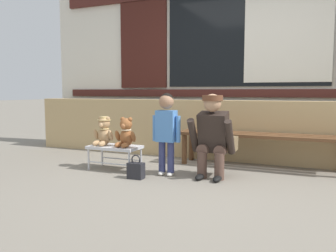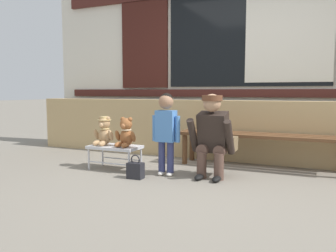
# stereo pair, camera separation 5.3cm
# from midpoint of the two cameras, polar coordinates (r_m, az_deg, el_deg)

# --- Properties ---
(ground_plane) EXTENTS (60.00, 60.00, 0.00)m
(ground_plane) POSITION_cam_midpoint_polar(r_m,az_deg,el_deg) (3.66, 6.72, -9.75)
(ground_plane) COLOR gray
(brick_low_wall) EXTENTS (6.73, 0.25, 0.85)m
(brick_low_wall) POSITION_cam_midpoint_polar(r_m,az_deg,el_deg) (4.94, 11.73, -0.77)
(brick_low_wall) COLOR tan
(brick_low_wall) RESTS_ON ground
(shop_facade) EXTENTS (6.87, 0.26, 3.73)m
(shop_facade) POSITION_cam_midpoint_polar(r_m,az_deg,el_deg) (5.49, 13.29, 14.93)
(shop_facade) COLOR silver
(shop_facade) RESTS_ON ground
(wooden_bench_long) EXTENTS (2.10, 0.40, 0.44)m
(wooden_bench_long) POSITION_cam_midpoint_polar(r_m,az_deg,el_deg) (4.52, 15.32, -2.12)
(wooden_bench_long) COLOR brown
(wooden_bench_long) RESTS_ON ground
(small_display_bench) EXTENTS (0.64, 0.36, 0.30)m
(small_display_bench) POSITION_cam_midpoint_polar(r_m,az_deg,el_deg) (4.36, -8.45, -3.68)
(small_display_bench) COLOR silver
(small_display_bench) RESTS_ON ground
(teddy_bear_with_hat) EXTENTS (0.28, 0.27, 0.36)m
(teddy_bear_with_hat) POSITION_cam_midpoint_polar(r_m,az_deg,el_deg) (4.42, -10.22, -0.88)
(teddy_bear_with_hat) COLOR tan
(teddy_bear_with_hat) RESTS_ON small_display_bench
(teddy_bear_plain) EXTENTS (0.28, 0.26, 0.36)m
(teddy_bear_plain) POSITION_cam_midpoint_polar(r_m,az_deg,el_deg) (4.25, -6.66, -1.21)
(teddy_bear_plain) COLOR #93562D
(teddy_bear_plain) RESTS_ON small_display_bench
(child_standing) EXTENTS (0.35, 0.18, 0.96)m
(child_standing) POSITION_cam_midpoint_polar(r_m,az_deg,el_deg) (3.96, 0.06, 0.17)
(child_standing) COLOR navy
(child_standing) RESTS_ON ground
(adult_crouching) EXTENTS (0.50, 0.49, 0.95)m
(adult_crouching) POSITION_cam_midpoint_polar(r_m,az_deg,el_deg) (3.91, 7.93, -1.59)
(adult_crouching) COLOR brown
(adult_crouching) RESTS_ON ground
(handbag_on_ground) EXTENTS (0.18, 0.11, 0.27)m
(handbag_on_ground) POSITION_cam_midpoint_polar(r_m,az_deg,el_deg) (3.91, -5.02, -7.28)
(handbag_on_ground) COLOR #232328
(handbag_on_ground) RESTS_ON ground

